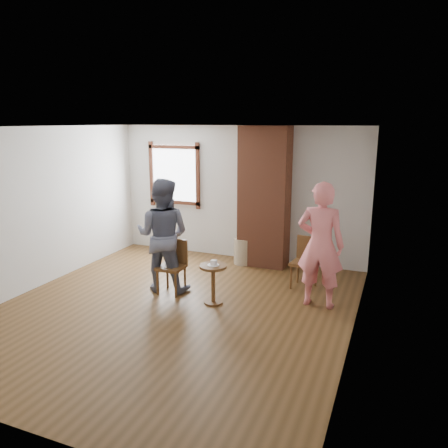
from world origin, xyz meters
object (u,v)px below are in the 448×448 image
Objects in this scene: dining_chair_right at (306,259)px; dining_chair_left at (173,263)px; side_table at (213,278)px; person_pink at (320,245)px; stoneware_crock at (244,251)px; man at (163,235)px.

dining_chair_left is at bearing -143.97° from dining_chair_right.
side_table is 1.64m from person_pink.
person_pink is at bearing -55.70° from dining_chair_right.
dining_chair_right is 1.66m from side_table.
stoneware_crock is 1.87m from dining_chair_left.
stoneware_crock is at bearing 158.82° from dining_chair_right.
side_table is at bearing -14.74° from dining_chair_left.
person_pink is (2.25, 0.33, 0.45)m from dining_chair_left.
dining_chair_right is 0.90m from person_pink.
man is (-0.97, 0.23, 0.51)m from side_table.
person_pink reaches higher than dining_chair_left.
dining_chair_right is 1.39× the size of side_table.
dining_chair_right is (1.34, -0.75, 0.22)m from stoneware_crock.
person_pink is (2.43, 0.30, 0.02)m from man.
dining_chair_right is at bearing -62.61° from person_pink.
side_table is (0.21, -1.96, 0.15)m from stoneware_crock.
dining_chair_left is 0.81m from side_table.
person_pink is at bearing 7.84° from dining_chair_left.
side_table is at bearing -83.83° from stoneware_crock.
stoneware_crock is at bearing 71.66° from dining_chair_left.
man is 0.98× the size of person_pink.
dining_chair_left is 0.46× the size of person_pink.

